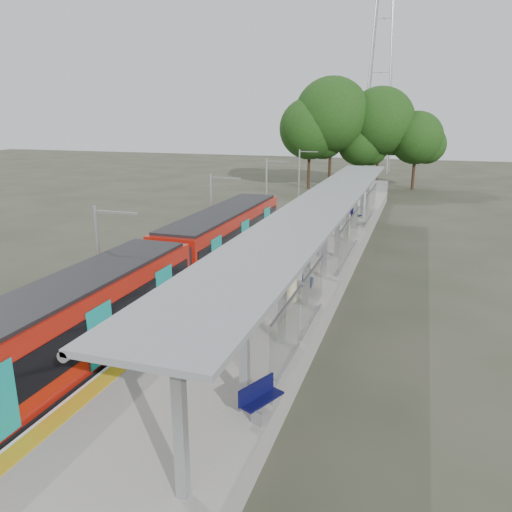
{
  "coord_description": "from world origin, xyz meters",
  "views": [
    {
      "loc": [
        6.34,
        -10.09,
        9.01
      ],
      "look_at": [
        -1.07,
        12.32,
        2.3
      ],
      "focal_mm": 35.0,
      "sensor_mm": 36.0,
      "label": 1
    }
  ],
  "objects_px": {
    "bench_mid": "(306,280)",
    "info_pillar_far": "(347,224)",
    "bench_near": "(260,397)",
    "bench_far": "(353,215)",
    "train": "(167,271)",
    "info_pillar_near": "(292,282)",
    "litter_bin": "(321,249)"
  },
  "relations": [
    {
      "from": "train",
      "to": "info_pillar_far",
      "type": "relative_size",
      "value": 16.59
    },
    {
      "from": "bench_far",
      "to": "info_pillar_near",
      "type": "bearing_deg",
      "value": -68.04
    },
    {
      "from": "bench_near",
      "to": "bench_far",
      "type": "relative_size",
      "value": 0.85
    },
    {
      "from": "info_pillar_far",
      "to": "bench_near",
      "type": "bearing_deg",
      "value": -69.28
    },
    {
      "from": "bench_far",
      "to": "info_pillar_far",
      "type": "xyz_separation_m",
      "value": [
        0.15,
        -3.81,
        0.13
      ]
    },
    {
      "from": "bench_mid",
      "to": "bench_far",
      "type": "relative_size",
      "value": 0.87
    },
    {
      "from": "bench_near",
      "to": "info_pillar_near",
      "type": "height_order",
      "value": "info_pillar_near"
    },
    {
      "from": "litter_bin",
      "to": "info_pillar_far",
      "type": "bearing_deg",
      "value": 83.83
    },
    {
      "from": "bench_near",
      "to": "litter_bin",
      "type": "bearing_deg",
      "value": 119.73
    },
    {
      "from": "bench_far",
      "to": "litter_bin",
      "type": "xyz_separation_m",
      "value": [
        -0.51,
        -9.87,
        -0.19
      ]
    },
    {
      "from": "bench_near",
      "to": "litter_bin",
      "type": "height_order",
      "value": "bench_near"
    },
    {
      "from": "train",
      "to": "bench_near",
      "type": "relative_size",
      "value": 19.19
    },
    {
      "from": "train",
      "to": "bench_far",
      "type": "relative_size",
      "value": 16.22
    },
    {
      "from": "train",
      "to": "bench_near",
      "type": "xyz_separation_m",
      "value": [
        7.12,
        -7.99,
        -0.55
      ]
    },
    {
      "from": "train",
      "to": "info_pillar_near",
      "type": "height_order",
      "value": "train"
    },
    {
      "from": "train",
      "to": "bench_near",
      "type": "height_order",
      "value": "train"
    },
    {
      "from": "bench_mid",
      "to": "bench_far",
      "type": "xyz_separation_m",
      "value": [
        -0.03,
        16.13,
        0.07
      ]
    },
    {
      "from": "bench_mid",
      "to": "info_pillar_near",
      "type": "relative_size",
      "value": 0.75
    },
    {
      "from": "train",
      "to": "bench_far",
      "type": "xyz_separation_m",
      "value": [
        6.08,
        18.33,
        -0.46
      ]
    },
    {
      "from": "bench_far",
      "to": "info_pillar_far",
      "type": "relative_size",
      "value": 1.02
    },
    {
      "from": "bench_mid",
      "to": "info_pillar_far",
      "type": "bearing_deg",
      "value": 80.95
    },
    {
      "from": "bench_near",
      "to": "info_pillar_near",
      "type": "relative_size",
      "value": 0.73
    },
    {
      "from": "train",
      "to": "info_pillar_far",
      "type": "xyz_separation_m",
      "value": [
        6.23,
        14.52,
        -0.33
      ]
    },
    {
      "from": "bench_near",
      "to": "train",
      "type": "bearing_deg",
      "value": 156.08
    },
    {
      "from": "bench_far",
      "to": "info_pillar_far",
      "type": "distance_m",
      "value": 3.82
    },
    {
      "from": "bench_mid",
      "to": "info_pillar_near",
      "type": "height_order",
      "value": "info_pillar_near"
    },
    {
      "from": "info_pillar_near",
      "to": "litter_bin",
      "type": "xyz_separation_m",
      "value": [
        -0.22,
        7.68,
        -0.46
      ]
    },
    {
      "from": "bench_far",
      "to": "bench_mid",
      "type": "bearing_deg",
      "value": -67.02
    },
    {
      "from": "info_pillar_far",
      "to": "litter_bin",
      "type": "distance_m",
      "value": 6.11
    },
    {
      "from": "train",
      "to": "litter_bin",
      "type": "bearing_deg",
      "value": 56.61
    },
    {
      "from": "info_pillar_near",
      "to": "bench_near",
      "type": "bearing_deg",
      "value": -101.34
    },
    {
      "from": "train",
      "to": "litter_bin",
      "type": "distance_m",
      "value": 10.15
    }
  ]
}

